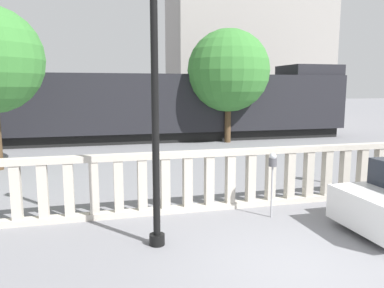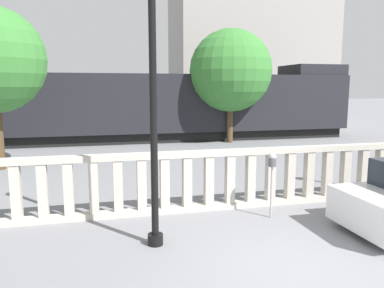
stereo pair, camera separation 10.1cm
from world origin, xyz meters
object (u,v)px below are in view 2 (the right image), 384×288
Objects in this scene: lamppost at (153,56)px; parking_meter at (272,166)px; train_near at (137,106)px; tree_left at (231,71)px.

parking_meter is at bearing 17.22° from lamppost.
train_near reaches higher than parking_meter.
tree_left reaches higher than train_near.
train_near is at bearing 85.79° from lamppost.
tree_left is (4.66, -1.66, 1.85)m from train_near.
lamppost is 0.24× the size of train_near.
train_near is 5.28m from tree_left.
parking_meter is 0.06× the size of train_near.
lamppost is 3.95× the size of parking_meter.
train_near is at bearing 97.51° from parking_meter.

